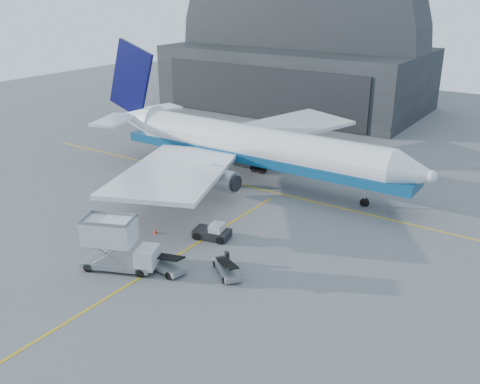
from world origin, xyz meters
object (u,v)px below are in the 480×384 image
Objects in this scene: catering_truck at (117,245)px; belt_loader_b at (227,268)px; pushback_tug at (213,232)px; belt_loader_a at (162,263)px; airliner at (246,144)px.

belt_loader_b is at bearing 5.78° from catering_truck.
belt_loader_a reaches higher than pushback_tug.
belt_loader_a is 1.27× the size of belt_loader_b.
airliner is at bearing 99.66° from pushback_tug.
airliner is 6.69× the size of catering_truck.
catering_truck reaches higher than belt_loader_a.
airliner reaches higher than catering_truck.
airliner is 18.16m from pushback_tug.
airliner is at bearing 114.63° from belt_loader_a.
pushback_tug is (6.86, -16.31, -4.06)m from airliner.
belt_loader_b is at bearing 34.56° from belt_loader_a.
pushback_tug is at bearing 174.59° from belt_loader_b.
belt_loader_a is (3.30, 2.10, -1.73)m from catering_truck.
pushback_tug is (3.40, 9.57, -1.71)m from catering_truck.
belt_loader_b is at bearing -60.56° from airliner.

